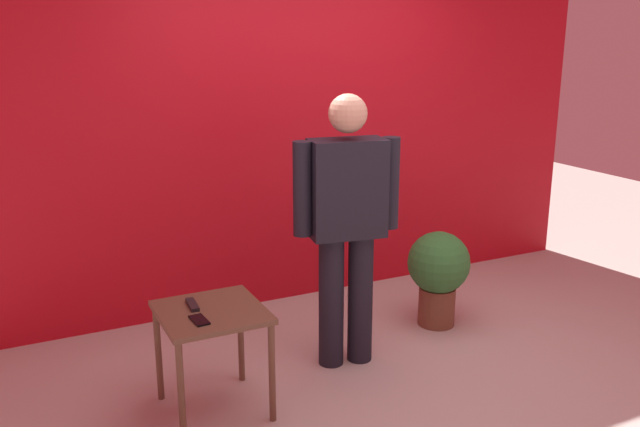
% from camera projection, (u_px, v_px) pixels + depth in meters
% --- Properties ---
extents(ground_plane, '(12.00, 12.00, 0.00)m').
position_uv_depth(ground_plane, '(412.00, 382.00, 4.05)').
color(ground_plane, '#B7B2A8').
extents(back_wall_red, '(5.15, 0.12, 2.99)m').
position_uv_depth(back_wall_red, '(299.00, 106.00, 5.05)').
color(back_wall_red, '#B70F1C').
rests_on(back_wall_red, ground_plane).
extents(standing_person, '(0.67, 0.30, 1.69)m').
position_uv_depth(standing_person, '(347.00, 218.00, 4.06)').
color(standing_person, black).
rests_on(standing_person, ground_plane).
extents(side_table, '(0.55, 0.55, 0.60)m').
position_uv_depth(side_table, '(212.00, 325.00, 3.62)').
color(side_table, brown).
rests_on(side_table, ground_plane).
extents(cell_phone, '(0.08, 0.15, 0.01)m').
position_uv_depth(cell_phone, '(199.00, 320.00, 3.46)').
color(cell_phone, black).
rests_on(cell_phone, side_table).
extents(tv_remote, '(0.06, 0.17, 0.02)m').
position_uv_depth(tv_remote, '(192.00, 305.00, 3.64)').
color(tv_remote, black).
rests_on(tv_remote, side_table).
extents(potted_plant, '(0.44, 0.44, 0.69)m').
position_uv_depth(potted_plant, '(438.00, 270.00, 4.74)').
color(potted_plant, brown).
rests_on(potted_plant, ground_plane).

